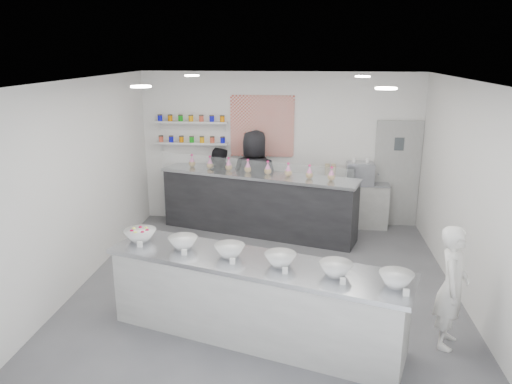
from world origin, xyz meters
TOP-DOWN VIEW (x-y plane):
  - floor at (0.00, 0.00)m, footprint 6.00×6.00m
  - ceiling at (0.00, 0.00)m, footprint 6.00×6.00m
  - back_wall at (0.00, 3.00)m, footprint 5.50×0.00m
  - left_wall at (-2.75, 0.00)m, footprint 0.00×6.00m
  - right_wall at (2.75, 0.00)m, footprint 0.00×6.00m
  - back_door at (2.30, 2.97)m, footprint 0.88×0.04m
  - pattern_panel at (-0.35, 2.98)m, footprint 1.25×0.03m
  - jar_shelf_lower at (-1.75, 2.90)m, footprint 1.45×0.22m
  - jar_shelf_upper at (-1.75, 2.90)m, footprint 1.45×0.22m
  - preserve_jars at (-1.75, 2.88)m, footprint 1.45×0.10m
  - downlight_0 at (-1.40, -1.00)m, footprint 0.24×0.24m
  - downlight_1 at (1.40, -1.00)m, footprint 0.24×0.24m
  - downlight_2 at (-1.40, 1.60)m, footprint 0.24×0.24m
  - downlight_3 at (1.40, 1.60)m, footprint 0.24×0.24m
  - prep_counter at (-0.03, -1.36)m, footprint 3.75×1.90m
  - back_bar at (-0.36, 2.24)m, footprint 3.82×1.75m
  - sneeze_guard at (-0.46, 1.92)m, footprint 3.58×1.09m
  - espresso_ledge at (1.55, 2.78)m, footprint 1.20×0.38m
  - espresso_machine at (1.57, 2.78)m, footprint 0.53×0.36m
  - cup_stacks at (1.00, 2.78)m, footprint 0.24×0.24m
  - prep_bowls at (-0.03, -1.36)m, footprint 3.59×1.54m
  - label_cards at (0.12, -1.84)m, footprint 3.31×0.04m
  - cookie_bags at (-0.36, 2.24)m, footprint 2.85×0.97m
  - woman_prep at (2.27, -1.28)m, footprint 0.52×0.63m
  - staff_left at (-1.18, 2.60)m, footprint 0.86×0.73m
  - staff_right at (-0.45, 2.50)m, footprint 1.00×0.70m

SIDE VIEW (x-z plane):
  - floor at x=0.00m, z-range 0.00..0.00m
  - espresso_ledge at x=1.55m, z-range 0.00..0.89m
  - prep_counter at x=-0.03m, z-range 0.00..1.00m
  - back_bar at x=-0.36m, z-range 0.00..1.17m
  - woman_prep at x=2.27m, z-range 0.00..1.49m
  - staff_left at x=-1.18m, z-range 0.00..1.58m
  - staff_right at x=-0.45m, z-range 0.00..1.95m
  - label_cards at x=0.12m, z-range 1.00..1.07m
  - back_door at x=2.30m, z-range 0.00..2.10m
  - cup_stacks at x=1.00m, z-range 0.89..1.25m
  - prep_bowls at x=-0.03m, z-range 1.00..1.15m
  - espresso_machine at x=1.57m, z-range 0.89..1.29m
  - cookie_bags at x=-0.36m, z-range 1.17..1.43m
  - sneeze_guard at x=-0.46m, z-range 1.17..1.49m
  - back_wall at x=0.00m, z-range -1.25..4.25m
  - left_wall at x=-2.75m, z-range -1.50..4.50m
  - right_wall at x=2.75m, z-range -1.50..4.50m
  - jar_shelf_lower at x=-1.75m, z-range 1.58..1.62m
  - preserve_jars at x=-1.75m, z-range 1.60..2.16m
  - pattern_panel at x=-0.35m, z-range 1.35..2.55m
  - jar_shelf_upper at x=-1.75m, z-range 2.00..2.04m
  - downlight_0 at x=-1.40m, z-range 2.97..2.99m
  - downlight_1 at x=1.40m, z-range 2.97..2.99m
  - downlight_2 at x=-1.40m, z-range 2.97..2.99m
  - downlight_3 at x=1.40m, z-range 2.97..2.99m
  - ceiling at x=0.00m, z-range 3.00..3.00m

